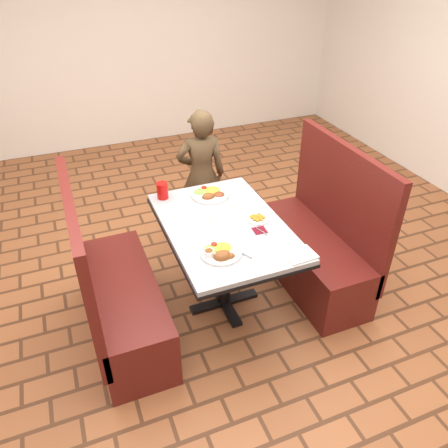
% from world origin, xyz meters
% --- Properties ---
extents(room, '(7.00, 7.04, 2.82)m').
position_xyz_m(room, '(0.00, 0.00, 1.91)').
color(room, '#A05C34').
rests_on(room, ground).
extents(dining_table, '(0.81, 1.21, 0.75)m').
position_xyz_m(dining_table, '(0.00, 0.00, 0.65)').
color(dining_table, '#A7A9AB').
rests_on(dining_table, ground).
extents(booth_bench_left, '(0.47, 1.20, 1.17)m').
position_xyz_m(booth_bench_left, '(-0.80, 0.00, 0.33)').
color(booth_bench_left, maroon).
rests_on(booth_bench_left, ground).
extents(booth_bench_right, '(0.47, 1.20, 1.17)m').
position_xyz_m(booth_bench_right, '(0.80, 0.00, 0.33)').
color(booth_bench_right, maroon).
rests_on(booth_bench_right, ground).
extents(diner_person, '(0.49, 0.37, 1.22)m').
position_xyz_m(diner_person, '(0.19, 1.02, 0.61)').
color(diner_person, brown).
rests_on(diner_person, ground).
extents(near_dinner_plate, '(0.27, 0.27, 0.08)m').
position_xyz_m(near_dinner_plate, '(-0.15, -0.31, 0.78)').
color(near_dinner_plate, white).
rests_on(near_dinner_plate, dining_table).
extents(far_dinner_plate, '(0.29, 0.29, 0.08)m').
position_xyz_m(far_dinner_plate, '(0.05, 0.42, 0.78)').
color(far_dinner_plate, white).
rests_on(far_dinner_plate, dining_table).
extents(plantain_plate, '(0.16, 0.16, 0.02)m').
position_xyz_m(plantain_plate, '(0.24, -0.03, 0.76)').
color(plantain_plate, white).
rests_on(plantain_plate, dining_table).
extents(maroon_napkin, '(0.09, 0.09, 0.00)m').
position_xyz_m(maroon_napkin, '(0.20, -0.16, 0.75)').
color(maroon_napkin, '#5C0D19').
rests_on(maroon_napkin, dining_table).
extents(spoon_utensil, '(0.04, 0.12, 0.00)m').
position_xyz_m(spoon_utensil, '(0.20, -0.18, 0.75)').
color(spoon_utensil, silver).
rests_on(spoon_utensil, dining_table).
extents(red_tumbler, '(0.09, 0.09, 0.13)m').
position_xyz_m(red_tumbler, '(-0.30, 0.51, 0.81)').
color(red_tumbler, red).
rests_on(red_tumbler, dining_table).
extents(paper_napkin, '(0.20, 0.16, 0.01)m').
position_xyz_m(paper_napkin, '(0.31, -0.51, 0.76)').
color(paper_napkin, white).
rests_on(paper_napkin, dining_table).
extents(knife_utensil, '(0.09, 0.16, 0.00)m').
position_xyz_m(knife_utensil, '(-0.02, -0.35, 0.76)').
color(knife_utensil, silver).
rests_on(knife_utensil, dining_table).
extents(fork_utensil, '(0.04, 0.15, 0.00)m').
position_xyz_m(fork_utensil, '(-0.14, -0.37, 0.76)').
color(fork_utensil, silver).
rests_on(fork_utensil, dining_table).
extents(lettuce_shreds, '(0.28, 0.32, 0.00)m').
position_xyz_m(lettuce_shreds, '(0.04, 0.06, 0.75)').
color(lettuce_shreds, '#8CCF52').
rests_on(lettuce_shreds, dining_table).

